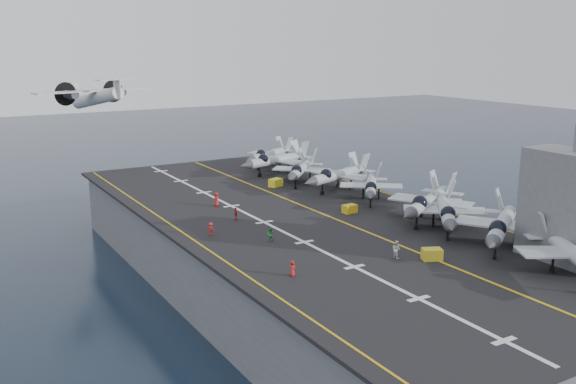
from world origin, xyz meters
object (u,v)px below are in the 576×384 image
island_superstructure (572,193)px  transport_plane (97,98)px  fighter_jet_0 (574,252)px  tow_cart_a (432,254)px

island_superstructure → transport_plane: (-28.20, 83.93, 5.21)m
fighter_jet_0 → tow_cart_a: bearing=126.4°
island_superstructure → transport_plane: transport_plane is taller
island_superstructure → fighter_jet_0: (-4.05, -3.67, -4.81)m
island_superstructure → fighter_jet_0: island_superstructure is taller
transport_plane → fighter_jet_0: bearing=-74.6°
island_superstructure → tow_cart_a: (-12.34, 7.59, -6.87)m
tow_cart_a → transport_plane: transport_plane is taller
fighter_jet_0 → island_superstructure: bearing=42.2°
island_superstructure → tow_cart_a: 16.04m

